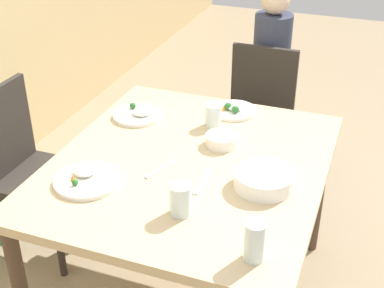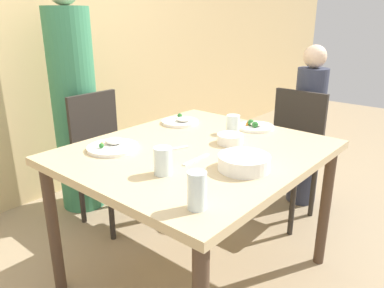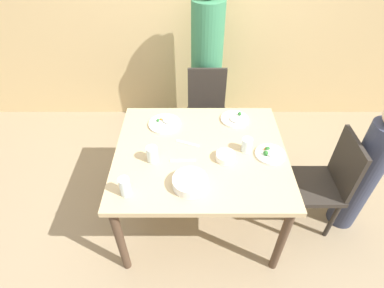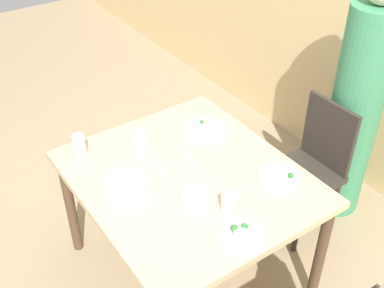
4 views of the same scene
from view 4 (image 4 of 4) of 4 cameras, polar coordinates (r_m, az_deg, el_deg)
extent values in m
plane|color=#998466|center=(3.09, -0.39, -14.71)|extent=(10.00, 10.00, 0.00)
cube|color=tan|center=(2.55, -0.46, -4.10)|extent=(1.25, 1.09, 0.04)
cylinder|color=#4C3828|center=(3.04, -14.21, -7.17)|extent=(0.06, 0.06, 0.73)
cylinder|color=#4C3828|center=(3.37, 1.01, -0.91)|extent=(0.06, 0.06, 0.73)
cylinder|color=#4C3828|center=(2.78, 14.95, -12.54)|extent=(0.06, 0.06, 0.73)
cube|color=#2D2823|center=(3.13, 12.94, -3.64)|extent=(0.40, 0.40, 0.04)
cube|color=#2D2823|center=(3.11, 15.93, 1.11)|extent=(0.38, 0.03, 0.45)
cylinder|color=#2D2823|center=(3.27, 8.33, -6.30)|extent=(0.04, 0.04, 0.42)
cylinder|color=#2D2823|center=(3.11, 12.38, -9.61)|extent=(0.04, 0.04, 0.42)
cylinder|color=#2D2823|center=(3.46, 12.43, -4.11)|extent=(0.04, 0.04, 0.42)
cylinder|color=#2D2823|center=(3.31, 16.46, -7.10)|extent=(0.04, 0.04, 0.42)
cylinder|color=#387F56|center=(3.23, 18.60, 3.04)|extent=(0.32, 0.32, 1.46)
cylinder|color=white|center=(2.45, -7.87, -5.02)|extent=(0.23, 0.23, 0.07)
cylinder|color=#BC5123|center=(2.43, -7.93, -4.50)|extent=(0.20, 0.20, 0.01)
cylinder|color=white|center=(2.86, 1.53, 1.67)|extent=(0.26, 0.26, 0.02)
ellipsoid|color=white|center=(2.84, 2.30, 1.95)|extent=(0.09, 0.09, 0.03)
cone|color=orange|center=(2.89, 1.86, 2.59)|extent=(0.02, 0.02, 0.02)
sphere|color=#2D702D|center=(2.90, 1.20, 2.65)|extent=(0.02, 0.02, 0.02)
cylinder|color=white|center=(2.56, 10.23, -3.91)|extent=(0.23, 0.23, 0.02)
ellipsoid|color=white|center=(2.53, 9.88, -3.75)|extent=(0.09, 0.09, 0.02)
sphere|color=#2D702D|center=(2.54, 11.65, -3.64)|extent=(0.03, 0.03, 0.03)
cone|color=orange|center=(2.53, 9.62, -3.62)|extent=(0.02, 0.02, 0.03)
cylinder|color=white|center=(2.23, 5.96, -10.79)|extent=(0.21, 0.21, 0.02)
ellipsoid|color=white|center=(2.21, 5.85, -10.36)|extent=(0.08, 0.08, 0.03)
sphere|color=#2D702D|center=(2.22, 5.04, -9.91)|extent=(0.04, 0.04, 0.04)
sphere|color=#2D702D|center=(2.23, 6.22, -9.74)|extent=(0.04, 0.04, 0.04)
cone|color=orange|center=(2.25, 6.44, -9.40)|extent=(0.02, 0.02, 0.03)
cylinder|color=white|center=(2.38, 0.25, -6.25)|extent=(0.14, 0.14, 0.05)
cylinder|color=white|center=(2.37, 0.25, -5.86)|extent=(0.12, 0.12, 0.01)
cylinder|color=silver|center=(2.31, 4.41, -7.04)|extent=(0.08, 0.08, 0.11)
cylinder|color=silver|center=(2.70, -13.20, -0.25)|extent=(0.07, 0.07, 0.14)
cylinder|color=silver|center=(2.70, -6.20, 0.31)|extent=(0.08, 0.08, 0.12)
cube|color=silver|center=(2.64, -0.16, -1.96)|extent=(0.18, 0.08, 0.01)
cube|color=silver|center=(2.58, -3.91, -3.05)|extent=(0.18, 0.02, 0.01)
camera|label=1|loc=(3.42, -29.87, 23.97)|focal=50.00mm
camera|label=2|loc=(3.15, -34.25, 11.70)|focal=35.00mm
camera|label=3|loc=(1.76, -54.93, 17.57)|focal=28.00mm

